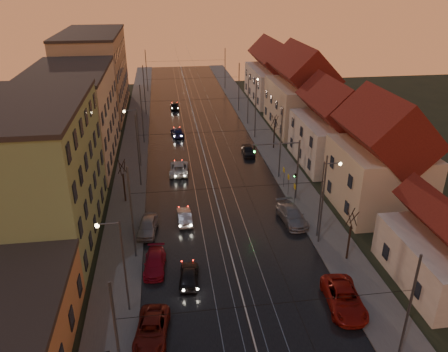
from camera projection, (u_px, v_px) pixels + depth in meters
name	position (u px, v px, depth m)	size (l,w,h in m)	color
ground	(248.00, 318.00, 32.63)	(160.00, 160.00, 0.00)	black
road	(200.00, 138.00, 68.61)	(16.00, 120.00, 0.04)	black
sidewalk_left	(135.00, 141.00, 67.32)	(4.00, 120.00, 0.15)	#4C4C4C
sidewalk_right	(262.00, 135.00, 69.86)	(4.00, 120.00, 0.15)	#4C4C4C
tram_rail_0	(186.00, 139.00, 68.32)	(0.06, 120.00, 0.03)	gray
tram_rail_1	(195.00, 138.00, 68.50)	(0.06, 120.00, 0.03)	gray
tram_rail_2	(205.00, 138.00, 68.69)	(0.06, 120.00, 0.03)	gray
tram_rail_3	(214.00, 137.00, 68.87)	(0.06, 120.00, 0.03)	gray
apartment_left_1	(35.00, 175.00, 40.29)	(10.00, 18.00, 13.00)	#72945E
apartment_left_2	(73.00, 117.00, 58.49)	(10.00, 20.00, 12.00)	#C1B995
apartment_left_3	(95.00, 74.00, 79.67)	(10.00, 24.00, 14.00)	#998463
house_right_1	(380.00, 162.00, 46.01)	(8.67, 10.20, 10.80)	beige
house_right_2	(334.00, 130.00, 58.04)	(9.18, 12.24, 9.20)	beige
house_right_3	(301.00, 94.00, 71.05)	(9.18, 14.28, 11.50)	beige
house_right_4	(274.00, 76.00, 87.56)	(9.18, 16.32, 10.00)	beige
catenary_pole_l_0	(118.00, 347.00, 24.26)	(0.16, 0.16, 9.00)	#595B60
catenary_pole_r_0	(407.00, 316.00, 26.45)	(0.16, 0.16, 9.00)	#595B60
catenary_pole_l_1	(132.00, 214.00, 37.76)	(0.16, 0.16, 9.00)	#595B60
catenary_pole_r_1	(323.00, 201.00, 39.94)	(0.16, 0.16, 9.00)	#595B60
catenary_pole_l_2	(138.00, 151.00, 51.25)	(0.16, 0.16, 9.00)	#595B60
catenary_pole_r_2	(281.00, 144.00, 53.44)	(0.16, 0.16, 9.00)	#595B60
catenary_pole_l_3	(142.00, 115.00, 64.75)	(0.16, 0.16, 9.00)	#595B60
catenary_pole_r_3	(256.00, 110.00, 66.93)	(0.16, 0.16, 9.00)	#595B60
catenary_pole_l_4	(144.00, 91.00, 78.24)	(0.16, 0.16, 9.00)	#595B60
catenary_pole_r_4	(239.00, 88.00, 80.42)	(0.16, 0.16, 9.00)	#595B60
catenary_pole_l_5	(147.00, 71.00, 94.43)	(0.16, 0.16, 9.00)	#595B60
catenary_pole_r_5	(225.00, 69.00, 96.62)	(0.16, 0.16, 9.00)	#595B60
street_lamp_0	(119.00, 258.00, 31.24)	(1.75, 0.32, 8.00)	#595B60
street_lamp_1	(324.00, 192.00, 40.74)	(1.75, 0.32, 8.00)	#595B60
street_lamp_2	(136.00, 132.00, 56.43)	(1.75, 0.32, 8.00)	#595B60
street_lamp_3	(250.00, 96.00, 73.13)	(1.75, 0.32, 8.00)	#595B60
traffic_light_mast	(289.00, 163.00, 47.92)	(5.30, 0.32, 7.20)	#595B60
bare_tree_0	(124.00, 182.00, 48.29)	(1.09, 1.09, 5.11)	black
bare_tree_1	(350.00, 236.00, 38.29)	(1.09, 1.09, 5.11)	black
bare_tree_2	(274.00, 133.00, 63.50)	(1.09, 1.09, 5.11)	black
driving_car_0	(189.00, 275.00, 36.23)	(1.56, 3.88, 1.32)	black
driving_car_1	(184.00, 216.00, 45.09)	(1.38, 3.95, 1.30)	#A2A3A8
driving_car_2	(179.00, 168.00, 56.35)	(2.33, 5.06, 1.41)	silver
driving_car_3	(177.00, 132.00, 69.49)	(1.76, 4.33, 1.26)	#181948
driving_car_4	(175.00, 106.00, 83.49)	(1.59, 3.94, 1.34)	black
parked_left_1	(152.00, 329.00, 30.67)	(2.21, 4.80, 1.33)	#5C150F
parked_left_2	(155.00, 263.00, 37.84)	(1.79, 4.40, 1.28)	maroon
parked_left_3	(148.00, 226.00, 43.16)	(1.77, 4.40, 1.50)	#9A9B9F
parked_right_0	(344.00, 299.00, 33.44)	(2.56, 5.55, 1.54)	maroon
parked_right_1	(292.00, 215.00, 45.11)	(2.15, 5.30, 1.54)	gray
parked_right_2	(248.00, 151.00, 61.98)	(1.62, 4.02, 1.37)	black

